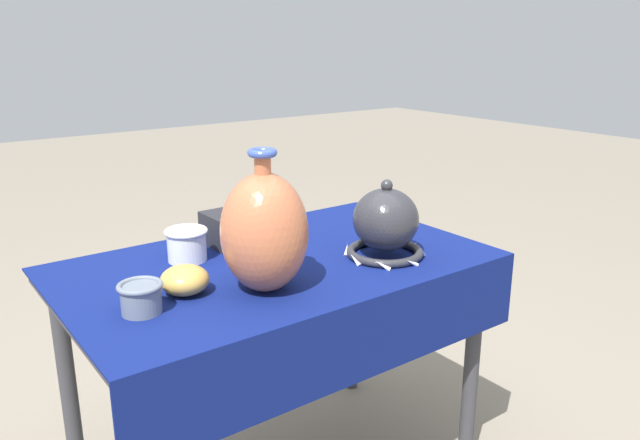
{
  "coord_description": "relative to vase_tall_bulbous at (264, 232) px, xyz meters",
  "views": [
    {
      "loc": [
        -0.81,
        -1.3,
        1.25
      ],
      "look_at": [
        0.07,
        -0.11,
        0.81
      ],
      "focal_mm": 35.0,
      "sensor_mm": 36.0,
      "label": 1
    }
  ],
  "objects": [
    {
      "name": "display_table",
      "position": [
        0.12,
        0.14,
        -0.22
      ],
      "size": [
        1.1,
        0.67,
        0.68
      ],
      "color": "#38383D",
      "rests_on": "ground_plane"
    },
    {
      "name": "vase_tall_bulbous",
      "position": [
        0.0,
        0.0,
        0.0
      ],
      "size": [
        0.2,
        0.2,
        0.33
      ],
      "color": "#BC6642",
      "rests_on": "display_table"
    },
    {
      "name": "vase_dome_bell",
      "position": [
        0.38,
        0.01,
        -0.05
      ],
      "size": [
        0.22,
        0.22,
        0.21
      ],
      "color": "#2D2D33",
      "rests_on": "display_table"
    },
    {
      "name": "mosaic_tile_box",
      "position": [
        0.11,
        0.34,
        -0.1
      ],
      "size": [
        0.16,
        0.14,
        0.09
      ],
      "rotation": [
        0.0,
        0.0,
        0.03
      ],
      "color": "#232328",
      "rests_on": "display_table"
    },
    {
      "name": "cup_wide_slate",
      "position": [
        -0.28,
        0.05,
        -0.1
      ],
      "size": [
        0.1,
        0.1,
        0.07
      ],
      "color": "slate",
      "rests_on": "display_table"
    },
    {
      "name": "cup_wide_porcelain",
      "position": [
        -0.06,
        0.29,
        -0.09
      ],
      "size": [
        0.11,
        0.11,
        0.09
      ],
      "color": "white",
      "rests_on": "display_table"
    },
    {
      "name": "bowl_shallow_ochre",
      "position": [
        -0.16,
        0.09,
        -0.11
      ],
      "size": [
        0.11,
        0.11,
        0.07
      ],
      "primitive_type": "ellipsoid",
      "color": "gold",
      "rests_on": "display_table"
    }
  ]
}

